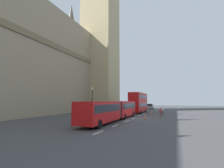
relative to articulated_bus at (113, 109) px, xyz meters
The scene contains 11 objects.
ground_plane 4.73m from the articulated_bus, 26.99° to the right, with size 160.00×160.00×0.00m, color #424244.
lane_centre_marking 3.60m from the articulated_bus, 39.24° to the right, with size 25.20×0.16×0.01m.
articulated_bus is the anchor object (origin of this frame).
double_decker_bus 17.66m from the articulated_bus, ahead, with size 11.00×2.54×4.90m.
sedan_lead 36.42m from the articulated_bus, ahead, with size 4.40×1.86×1.85m.
traffic_cone_west 5.73m from the articulated_bus, 47.65° to the right, with size 0.36×0.36×0.58m.
traffic_cone_middle 7.92m from the articulated_bus, 27.05° to the right, with size 0.36×0.36×0.58m.
traffic_cone_east 13.43m from the articulated_bus, 16.35° to the right, with size 0.36×0.36×0.58m.
street_lamp 4.95m from the articulated_bus, 70.65° to the left, with size 0.44×0.44×5.27m.
pedestrian_near_cones 9.47m from the articulated_bus, 41.24° to the right, with size 0.46×0.37×1.69m.
pedestrian_by_kerb 15.25m from the articulated_bus, 23.34° to the right, with size 0.39×0.47×1.69m.
Camera 1 is at (-27.09, -6.96, 2.99)m, focal length 26.12 mm.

